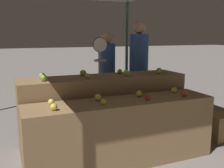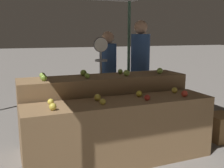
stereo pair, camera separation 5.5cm
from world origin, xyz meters
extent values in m
plane|color=slate|center=(0.00, 0.00, 0.00)|extent=(60.00, 60.00, 0.00)
cylinder|color=#33513D|center=(1.51, 3.02, 1.17)|extent=(0.07, 0.07, 2.34)
cube|color=olive|center=(0.00, 0.00, 0.40)|extent=(2.33, 0.55, 0.79)
cube|color=olive|center=(0.00, 0.60, 0.50)|extent=(2.33, 0.55, 1.00)
sphere|color=gold|center=(-0.83, -0.11, 0.83)|extent=(0.08, 0.08, 0.08)
sphere|color=gold|center=(-0.27, -0.10, 0.83)|extent=(0.07, 0.07, 0.07)
sphere|color=#B72D23|center=(0.29, -0.11, 0.83)|extent=(0.07, 0.07, 0.07)
sphere|color=red|center=(0.82, -0.11, 0.83)|extent=(0.08, 0.08, 0.08)
sphere|color=yellow|center=(-0.82, 0.12, 0.83)|extent=(0.07, 0.07, 0.07)
sphere|color=yellow|center=(-0.27, 0.10, 0.83)|extent=(0.08, 0.08, 0.08)
sphere|color=gold|center=(0.29, 0.10, 0.83)|extent=(0.08, 0.08, 0.08)
sphere|color=yellow|center=(0.83, 0.11, 0.83)|extent=(0.08, 0.08, 0.08)
sphere|color=#7AA338|center=(-0.84, 0.50, 1.04)|extent=(0.08, 0.08, 0.08)
sphere|color=#7AA338|center=(-0.28, 0.49, 1.04)|extent=(0.07, 0.07, 0.07)
sphere|color=#8EB247|center=(0.28, 0.48, 1.04)|extent=(0.09, 0.09, 0.09)
sphere|color=#8EB247|center=(0.83, 0.50, 1.04)|extent=(0.09, 0.09, 0.09)
sphere|color=#8EB247|center=(-0.83, 0.72, 1.04)|extent=(0.08, 0.08, 0.08)
sphere|color=#84AD3D|center=(-0.27, 0.72, 1.04)|extent=(0.09, 0.09, 0.09)
sphere|color=#84AD3D|center=(0.29, 0.70, 1.04)|extent=(0.07, 0.07, 0.07)
cylinder|color=#99999E|center=(0.16, 1.22, 0.72)|extent=(0.04, 0.04, 1.43)
cylinder|color=black|center=(0.16, 1.22, 1.41)|extent=(0.24, 0.01, 0.24)
cylinder|color=silver|center=(0.16, 1.20, 1.41)|extent=(0.22, 0.02, 0.22)
cylinder|color=#99999E|center=(0.16, 1.20, 1.23)|extent=(0.01, 0.01, 0.14)
cylinder|color=#99999E|center=(0.16, 1.20, 1.16)|extent=(0.20, 0.20, 0.03)
cube|color=#2D2D38|center=(0.42, 1.57, 0.38)|extent=(0.26, 0.23, 0.76)
cylinder|color=#2D4C84|center=(0.42, 1.57, 1.08)|extent=(0.41, 0.41, 0.66)
sphere|color=tan|center=(0.42, 1.57, 1.52)|extent=(0.21, 0.21, 0.21)
cube|color=#2D2D38|center=(1.38, 2.15, 0.39)|extent=(0.30, 0.22, 0.78)
cylinder|color=#2D4C84|center=(1.38, 2.15, 1.12)|extent=(0.44, 0.44, 0.68)
sphere|color=tan|center=(1.38, 2.15, 1.57)|extent=(0.22, 0.22, 0.22)
cube|color=#2D2D38|center=(1.00, 1.45, 0.42)|extent=(0.27, 0.18, 0.85)
cylinder|color=#2D4C84|center=(1.00, 1.45, 1.21)|extent=(0.37, 0.37, 0.74)
sphere|color=tan|center=(1.00, 1.45, 1.70)|extent=(0.24, 0.24, 0.24)
cube|color=#9E7547|center=(1.68, 0.12, 0.19)|extent=(0.39, 0.39, 0.39)
camera|label=1|loc=(-1.28, -2.77, 1.57)|focal=42.00mm
camera|label=2|loc=(-1.23, -2.79, 1.57)|focal=42.00mm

